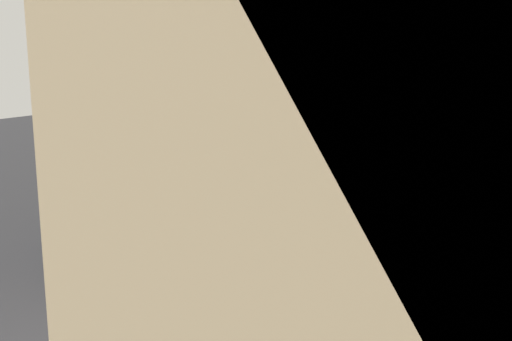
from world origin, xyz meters
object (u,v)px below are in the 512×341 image
at_px(police_cruiser, 184,195).
at_px(parked_car_dark_far, 355,114).
at_px(parked_car_silver_ahead, 311,133).
at_px(fire_hydrant, 228,259).
at_px(street_tree, 368,40).

height_order(police_cruiser, parked_car_dark_far, police_cruiser).
height_order(parked_car_silver_ahead, fire_hydrant, parked_car_silver_ahead).
bearing_deg(police_cruiser, parked_car_silver_ahead, 90.10).
height_order(parked_car_silver_ahead, street_tree, street_tree).
bearing_deg(parked_car_silver_ahead, parked_car_dark_far, 88.64).
distance_m(police_cruiser, street_tree, 6.11).
bearing_deg(street_tree, parked_car_dark_far, 99.80).
distance_m(parked_car_silver_ahead, parked_car_dark_far, 8.55).
bearing_deg(police_cruiser, parked_car_dark_far, 89.43).
bearing_deg(parked_car_silver_ahead, fire_hydrant, -81.75).
distance_m(fire_hydrant, street_tree, 7.74).
xyz_separation_m(parked_car_dark_far, street_tree, (2.41, -13.97, 2.94)).
xyz_separation_m(parked_car_silver_ahead, street_tree, (2.62, -5.42, 2.94)).
bearing_deg(fire_hydrant, parked_car_silver_ahead, 98.25).
bearing_deg(fire_hydrant, street_tree, 83.39).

